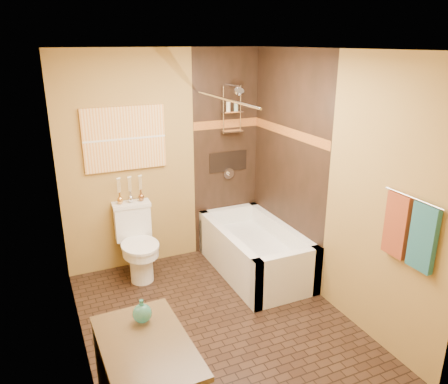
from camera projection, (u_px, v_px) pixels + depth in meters
floor at (217, 323)px, 4.18m from camera, size 3.00×3.00×0.00m
wall_left at (71, 224)px, 3.31m from camera, size 0.02×3.00×2.50m
wall_right at (330, 183)px, 4.24m from camera, size 0.02×3.00×2.50m
wall_back at (165, 160)px, 5.07m from camera, size 2.40×0.02×2.50m
wall_front at (321, 284)px, 2.48m from camera, size 2.40×0.02×2.50m
ceiling at (216, 49)px, 3.36m from camera, size 3.00×3.00×0.00m
alcove_tile_back at (226, 154)px, 5.36m from camera, size 0.85×0.01×2.50m
alcove_tile_right at (287, 165)px, 4.88m from camera, size 0.01×1.50×2.50m
mosaic_band_back at (227, 124)px, 5.23m from camera, size 0.85×0.01×0.10m
mosaic_band_right at (288, 132)px, 4.76m from camera, size 0.01×1.50×0.10m
alcove_niche at (228, 161)px, 5.39m from camera, size 0.50×0.01×0.25m
shower_fixtures at (232, 121)px, 5.14m from camera, size 0.24×0.33×1.16m
curtain_rod at (223, 99)px, 4.32m from camera, size 0.03×1.55×0.03m
towel_bar at (413, 198)px, 3.25m from camera, size 0.02×0.55×0.02m
towel_teal at (423, 238)px, 3.23m from camera, size 0.05×0.22×0.52m
towel_rust at (397, 225)px, 3.46m from camera, size 0.05×0.22×0.52m
sunset_painting at (125, 139)px, 4.77m from camera, size 0.90×0.04×0.70m
vanity_mirror at (89, 247)px, 2.37m from camera, size 0.01×1.00×0.90m
bathtub at (254, 254)px, 5.07m from camera, size 0.80×1.50×0.55m
toilet at (137, 242)px, 4.90m from camera, size 0.43×0.63×0.83m
teal_bottle at (142, 311)px, 2.90m from camera, size 0.15×0.15×0.21m
bud_vases at (130, 189)px, 4.88m from camera, size 0.30×0.06×0.30m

